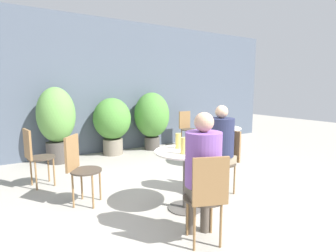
# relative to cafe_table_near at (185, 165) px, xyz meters

# --- Properties ---
(ground_plane) EXTENTS (20.00, 20.00, 0.00)m
(ground_plane) POSITION_rel_cafe_table_near_xyz_m (0.08, -0.15, -0.55)
(ground_plane) COLOR #9E998E
(storefront_wall) EXTENTS (10.00, 0.06, 3.00)m
(storefront_wall) POSITION_rel_cafe_table_near_xyz_m (0.08, 3.36, 0.95)
(storefront_wall) COLOR #4C5666
(storefront_wall) RESTS_ON ground_plane
(cafe_table_near) EXTENTS (0.75, 0.75, 0.73)m
(cafe_table_near) POSITION_rel_cafe_table_near_xyz_m (0.00, 0.00, 0.00)
(cafe_table_near) COLOR #514C47
(cafe_table_near) RESTS_ON ground_plane
(cafe_table_far) EXTENTS (0.78, 0.78, 0.73)m
(cafe_table_far) POSITION_rel_cafe_table_near_xyz_m (1.65, 1.18, 0.01)
(cafe_table_far) COLOR #514C47
(cafe_table_far) RESTS_ON ground_plane
(bistro_chair_0) EXTENTS (0.42, 0.43, 0.88)m
(bistro_chair_0) POSITION_rel_cafe_table_near_xyz_m (-0.29, -0.74, -0.02)
(bistro_chair_0) COLOR #42382D
(bistro_chair_0) RESTS_ON ground_plane
(bistro_chair_1) EXTENTS (0.41, 0.39, 0.88)m
(bistro_chair_1) POSITION_rel_cafe_table_near_xyz_m (0.79, 0.12, -0.02)
(bistro_chair_1) COLOR #42382D
(bistro_chair_1) RESTS_ON ground_plane
(bistro_chair_2) EXTENTS (0.44, 0.44, 0.88)m
(bistro_chair_2) POSITION_rel_cafe_table_near_xyz_m (-1.06, 0.82, -0.02)
(bistro_chair_2) COLOR #42382D
(bistro_chair_2) RESTS_ON ground_plane
(bistro_chair_3) EXTENTS (0.41, 0.39, 0.88)m
(bistro_chair_3) POSITION_rel_cafe_table_near_xyz_m (-1.48, 1.74, -0.02)
(bistro_chair_3) COLOR #42382D
(bistro_chair_3) RESTS_ON ground_plane
(bistro_chair_4) EXTENTS (0.39, 0.39, 0.88)m
(bistro_chair_4) POSITION_rel_cafe_table_near_xyz_m (2.06, 2.85, -0.02)
(bistro_chair_4) COLOR #42382D
(bistro_chair_4) RESTS_ON ground_plane
(seated_person_0) EXTENTS (0.39, 0.41, 1.25)m
(seated_person_0) POSITION_rel_cafe_table_near_xyz_m (-0.24, -0.61, 0.19)
(seated_person_0) COLOR brown
(seated_person_0) RESTS_ON ground_plane
(seated_person_1) EXTENTS (0.39, 0.35, 1.24)m
(seated_person_1) POSITION_rel_cafe_table_near_xyz_m (0.65, 0.10, 0.18)
(seated_person_1) COLOR gray
(seated_person_1) RESTS_ON ground_plane
(beer_glass_0) EXTENTS (0.07, 0.07, 0.19)m
(beer_glass_0) POSITION_rel_cafe_table_near_xyz_m (-0.11, -0.11, 0.27)
(beer_glass_0) COLOR #DBC65B
(beer_glass_0) RESTS_ON cafe_table_near
(beer_glass_1) EXTENTS (0.07, 0.07, 0.17)m
(beer_glass_1) POSITION_rel_cafe_table_near_xyz_m (0.15, -0.01, 0.26)
(beer_glass_1) COLOR #B28433
(beer_glass_1) RESTS_ON cafe_table_near
(beer_glass_2) EXTENTS (0.07, 0.07, 0.19)m
(beer_glass_2) POSITION_rel_cafe_table_near_xyz_m (-0.00, 0.16, 0.27)
(beer_glass_2) COLOR #DBC65B
(beer_glass_2) RESTS_ON cafe_table_near
(potted_plant_0) EXTENTS (0.72, 0.72, 1.49)m
(potted_plant_0) POSITION_rel_cafe_table_near_xyz_m (-0.97, 3.00, 0.30)
(potted_plant_0) COLOR #47423D
(potted_plant_0) RESTS_ON ground_plane
(potted_plant_1) EXTENTS (0.82, 0.82, 1.26)m
(potted_plant_1) POSITION_rel_cafe_table_near_xyz_m (0.18, 3.03, 0.19)
(potted_plant_1) COLOR slate
(potted_plant_1) RESTS_ON ground_plane
(potted_plant_2) EXTENTS (0.83, 0.83, 1.36)m
(potted_plant_2) POSITION_rel_cafe_table_near_xyz_m (1.15, 2.99, 0.25)
(potted_plant_2) COLOR #47423D
(potted_plant_2) RESTS_ON ground_plane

